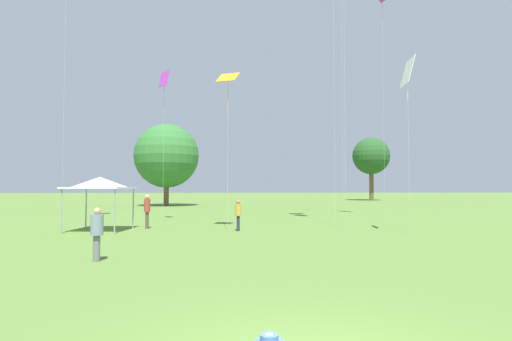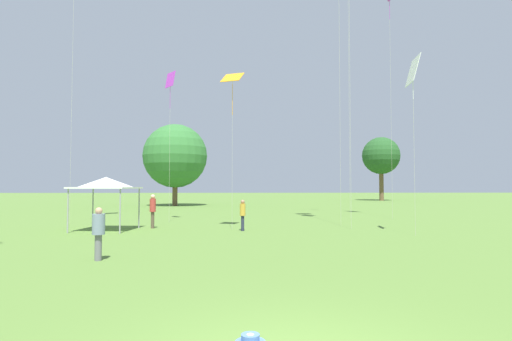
# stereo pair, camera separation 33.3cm
# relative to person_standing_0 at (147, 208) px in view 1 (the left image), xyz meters

# --- Properties ---
(person_standing_0) EXTENTS (0.44, 0.44, 1.81)m
(person_standing_0) POSITION_rel_person_standing_0_xyz_m (0.00, 0.00, 0.00)
(person_standing_0) COLOR brown
(person_standing_0) RESTS_ON ground
(person_standing_1) EXTENTS (0.30, 0.30, 1.56)m
(person_standing_1) POSITION_rel_person_standing_0_xyz_m (4.80, -1.48, -0.15)
(person_standing_1) COLOR #282D42
(person_standing_1) RESTS_ON ground
(person_standing_2) EXTENTS (0.39, 0.39, 1.59)m
(person_standing_2) POSITION_rel_person_standing_0_xyz_m (0.41, -9.40, -0.16)
(person_standing_2) COLOR slate
(person_standing_2) RESTS_ON ground
(canopy_tent) EXTENTS (3.12, 3.12, 2.71)m
(canopy_tent) POSITION_rel_person_standing_0_xyz_m (-2.18, -0.93, 1.30)
(canopy_tent) COLOR white
(canopy_tent) RESTS_ON ground
(kite_1) EXTENTS (0.78, 0.90, 9.58)m
(kite_1) POSITION_rel_person_standing_0_xyz_m (0.19, 3.89, 7.73)
(kite_1) COLOR #B738C6
(kite_1) RESTS_ON ground
(kite_3) EXTENTS (1.29, 1.17, 8.25)m
(kite_3) POSITION_rel_person_standing_0_xyz_m (4.26, -0.97, 6.64)
(kite_3) COLOR orange
(kite_3) RESTS_ON ground
(kite_7) EXTENTS (0.53, 1.35, 8.22)m
(kite_7) POSITION_rel_person_standing_0_xyz_m (12.64, -3.71, 6.38)
(kite_7) COLOR white
(kite_7) RESTS_ON ground
(distant_tree_0) EXTENTS (6.08, 6.08, 10.40)m
(distant_tree_0) POSITION_rel_person_standing_0_xyz_m (27.86, 42.65, 6.21)
(distant_tree_0) COLOR brown
(distant_tree_0) RESTS_ON ground
(distant_tree_1) EXTENTS (7.51, 7.51, 9.64)m
(distant_tree_1) POSITION_rel_person_standing_0_xyz_m (-2.95, 25.76, 4.77)
(distant_tree_1) COLOR brown
(distant_tree_1) RESTS_ON ground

